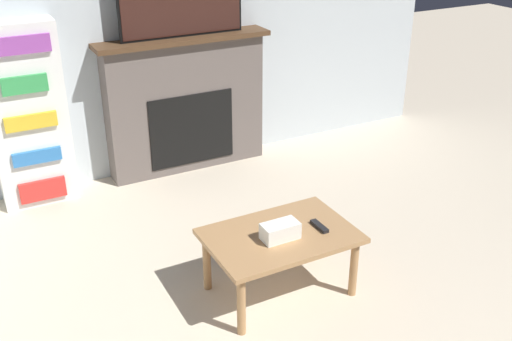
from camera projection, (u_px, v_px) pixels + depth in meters
wall_back at (130, 15)px, 4.74m from camera, size 5.86×0.06×2.70m
fireplace at (186, 104)px, 5.12m from camera, size 1.47×0.28×1.17m
coffee_table at (280, 242)px, 3.57m from camera, size 0.88×0.59×0.42m
tissue_box at (280, 231)px, 3.48m from camera, size 0.22×0.12×0.10m
remote_control at (319, 226)px, 3.60m from camera, size 0.04×0.15×0.02m
bookshelf at (28, 116)px, 4.51m from camera, size 0.56×0.29×1.42m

